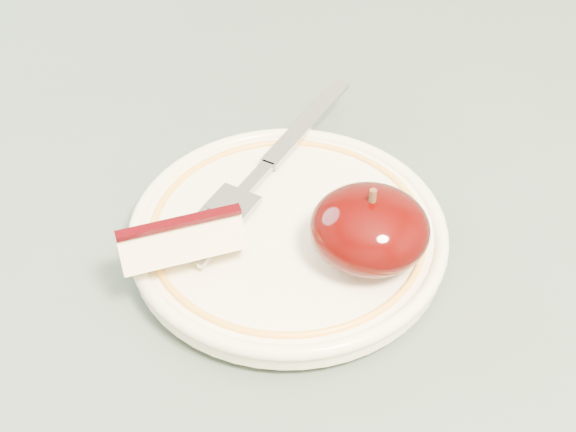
% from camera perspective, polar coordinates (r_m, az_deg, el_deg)
% --- Properties ---
extents(table, '(0.90, 0.90, 0.75)m').
position_cam_1_polar(table, '(0.60, -8.23, -4.61)').
color(table, olive).
rests_on(table, ground).
extents(plate, '(0.19, 0.19, 0.02)m').
position_cam_1_polar(plate, '(0.48, 0.00, -1.20)').
color(plate, '#F0EACA').
rests_on(plate, table).
extents(apple_half, '(0.07, 0.07, 0.05)m').
position_cam_1_polar(apple_half, '(0.45, 5.82, -0.91)').
color(apple_half, black).
rests_on(apple_half, plate).
extents(apple_wedge, '(0.08, 0.06, 0.03)m').
position_cam_1_polar(apple_wedge, '(0.45, -7.57, -1.91)').
color(apple_wedge, beige).
rests_on(apple_wedge, plate).
extents(fork, '(0.09, 0.20, 0.00)m').
position_cam_1_polar(fork, '(0.52, -1.51, 3.58)').
color(fork, '#93959B').
rests_on(fork, plate).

